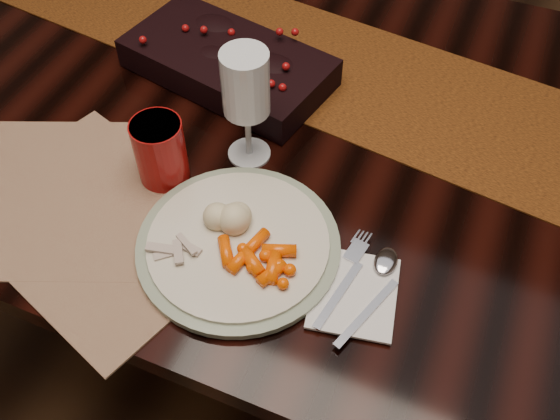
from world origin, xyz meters
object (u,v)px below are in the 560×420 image
at_px(mashed_potatoes, 233,216).
at_px(turkey_shreds, 177,247).
at_px(baby_carrots, 246,261).
at_px(wine_glass, 247,108).
at_px(dinner_plate, 238,244).
at_px(red_cup, 160,151).
at_px(centerpiece, 228,59).
at_px(napkin, 354,293).
at_px(dining_table, 308,246).
at_px(placemat_main, 99,224).

bearing_deg(mashed_potatoes, turkey_shreds, -129.46).
relative_size(baby_carrots, wine_glass, 0.50).
height_order(dinner_plate, red_cup, red_cup).
bearing_deg(centerpiece, napkin, -44.66).
xyz_separation_m(dining_table, red_cup, (-0.18, -0.21, 0.43)).
distance_m(dinner_plate, red_cup, 0.19).
bearing_deg(mashed_potatoes, centerpiece, 116.74).
height_order(centerpiece, dinner_plate, centerpiece).
distance_m(dining_table, red_cup, 0.51).
bearing_deg(dining_table, centerpiece, 164.81).
xyz_separation_m(mashed_potatoes, turkey_shreds, (-0.06, -0.07, -0.02)).
xyz_separation_m(mashed_potatoes, red_cup, (-0.15, 0.06, 0.02)).
relative_size(baby_carrots, red_cup, 0.94).
distance_m(baby_carrots, mashed_potatoes, 0.07).
relative_size(dining_table, placemat_main, 4.42).
relative_size(placemat_main, wine_glass, 2.01).
xyz_separation_m(centerpiece, mashed_potatoes, (0.16, -0.32, 0.00)).
xyz_separation_m(dining_table, placemat_main, (-0.22, -0.33, 0.38)).
bearing_deg(dinner_plate, turkey_shreds, -148.03).
xyz_separation_m(napkin, red_cup, (-0.35, 0.09, 0.05)).
bearing_deg(napkin, turkey_shreds, 177.78).
height_order(dinner_plate, mashed_potatoes, mashed_potatoes).
bearing_deg(turkey_shreds, placemat_main, 177.23).
height_order(dining_table, centerpiece, centerpiece).
bearing_deg(wine_glass, dinner_plate, -70.37).
height_order(baby_carrots, mashed_potatoes, mashed_potatoes).
distance_m(dinner_plate, baby_carrots, 0.04).
height_order(dinner_plate, turkey_shreds, turkey_shreds).
distance_m(dinner_plate, turkey_shreds, 0.09).
distance_m(placemat_main, turkey_shreds, 0.14).
xyz_separation_m(placemat_main, baby_carrots, (0.24, 0.01, 0.03)).
distance_m(dining_table, napkin, 0.52).
distance_m(red_cup, wine_glass, 0.15).
relative_size(mashed_potatoes, napkin, 0.64).
height_order(baby_carrots, wine_glass, wine_glass).
relative_size(mashed_potatoes, red_cup, 0.78).
bearing_deg(dining_table, dinner_plate, -92.00).
distance_m(centerpiece, mashed_potatoes, 0.36).
distance_m(turkey_shreds, napkin, 0.26).
bearing_deg(centerpiece, red_cup, -87.28).
distance_m(centerpiece, dinner_plate, 0.39).
distance_m(centerpiece, placemat_main, 0.39).
height_order(centerpiece, baby_carrots, centerpiece).
xyz_separation_m(centerpiece, napkin, (0.36, -0.36, -0.03)).
distance_m(baby_carrots, wine_glass, 0.24).
xyz_separation_m(napkin, wine_glass, (-0.24, 0.19, 0.10)).
bearing_deg(red_cup, centerpiece, 92.72).
height_order(dinner_plate, napkin, dinner_plate).
bearing_deg(mashed_potatoes, dinner_plate, -52.41).
bearing_deg(baby_carrots, centerpiece, 118.80).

